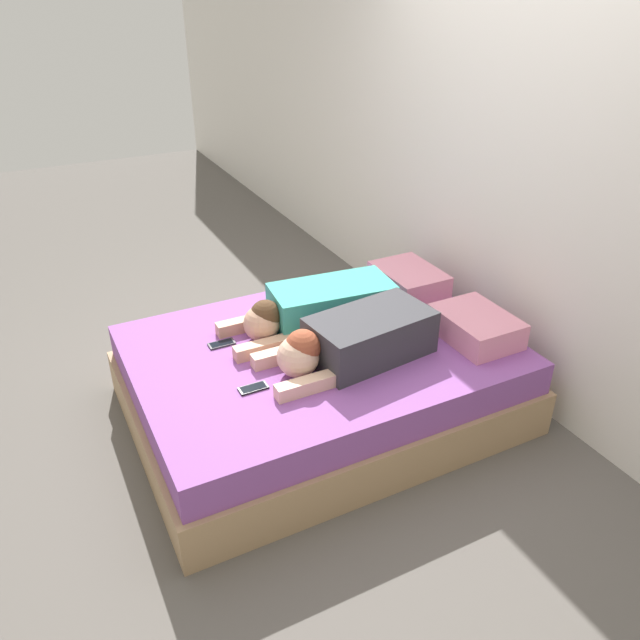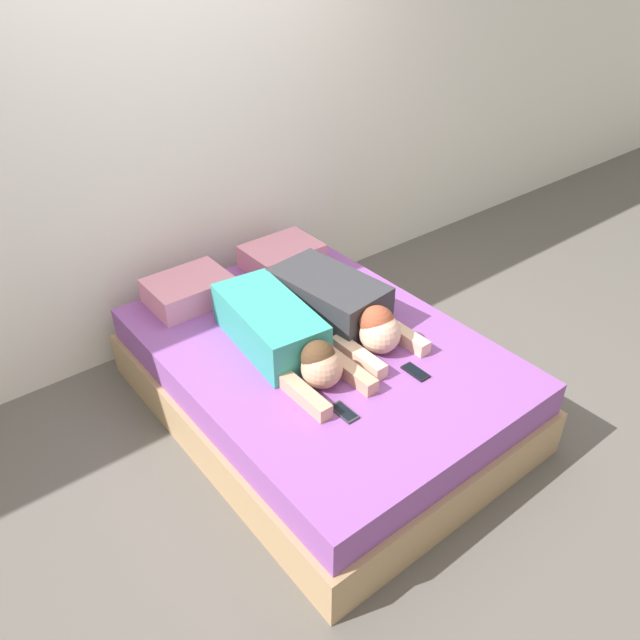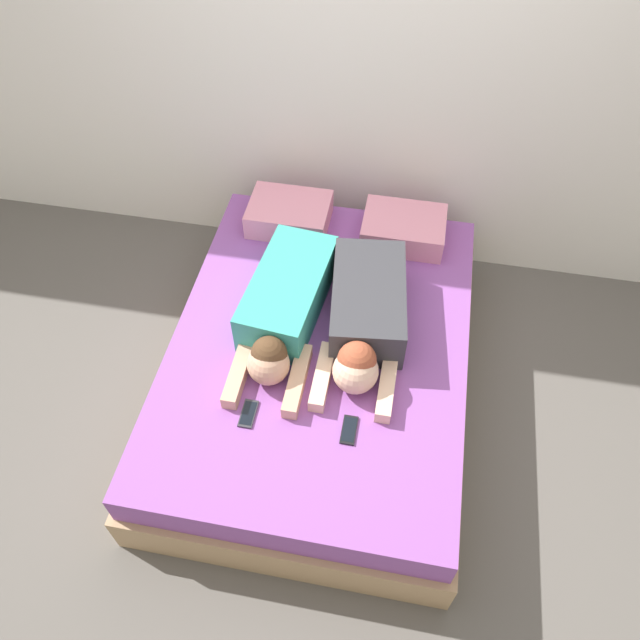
% 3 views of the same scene
% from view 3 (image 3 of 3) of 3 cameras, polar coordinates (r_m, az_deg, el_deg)
% --- Properties ---
extents(ground_plane, '(12.00, 12.00, 0.00)m').
position_cam_3_polar(ground_plane, '(3.40, 0.00, -6.24)').
color(ground_plane, '#5B5651').
extents(wall_back, '(12.00, 0.06, 2.60)m').
position_cam_3_polar(wall_back, '(3.36, 3.95, 23.34)').
color(wall_back, white).
rests_on(wall_back, ground_plane).
extents(bed, '(1.49, 2.01, 0.44)m').
position_cam_3_polar(bed, '(3.22, 0.00, -4.17)').
color(bed, tan).
rests_on(bed, ground_plane).
extents(pillow_head_left, '(0.45, 0.33, 0.15)m').
position_cam_3_polar(pillow_head_left, '(3.55, -2.82, 9.64)').
color(pillow_head_left, pink).
rests_on(pillow_head_left, bed).
extents(pillow_head_right, '(0.45, 0.33, 0.15)m').
position_cam_3_polar(pillow_head_right, '(3.49, 7.64, 8.28)').
color(pillow_head_right, pink).
rests_on(pillow_head_right, bed).
extents(person_left, '(0.39, 0.98, 0.23)m').
position_cam_3_polar(person_left, '(3.02, -3.32, 1.05)').
color(person_left, teal).
rests_on(person_left, bed).
extents(person_right, '(0.42, 0.92, 0.24)m').
position_cam_3_polar(person_right, '(2.98, 4.13, 0.14)').
color(person_right, '#333338').
rests_on(person_right, bed).
extents(cell_phone_left, '(0.06, 0.14, 0.01)m').
position_cam_3_polar(cell_phone_left, '(2.82, -6.57, -8.50)').
color(cell_phone_left, '#2D2D33').
rests_on(cell_phone_left, bed).
extents(cell_phone_right, '(0.06, 0.14, 0.01)m').
position_cam_3_polar(cell_phone_right, '(2.76, 2.68, -10.01)').
color(cell_phone_right, black).
rests_on(cell_phone_right, bed).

